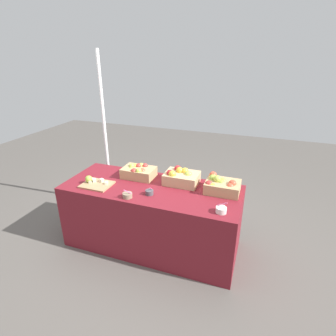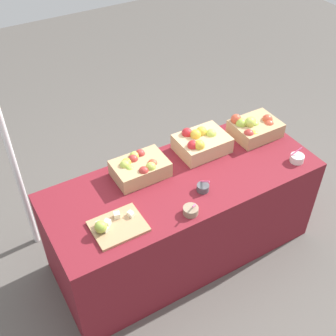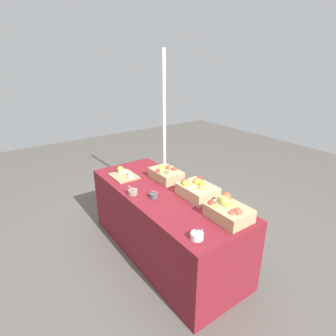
% 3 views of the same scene
% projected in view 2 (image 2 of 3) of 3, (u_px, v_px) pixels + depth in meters
% --- Properties ---
extents(ground_plane, '(10.00, 10.00, 0.00)m').
position_uv_depth(ground_plane, '(181.00, 248.00, 3.37)').
color(ground_plane, '#56514C').
extents(table, '(1.90, 0.76, 0.74)m').
position_uv_depth(table, '(182.00, 216.00, 3.13)').
color(table, maroon).
rests_on(table, ground_plane).
extents(apple_crate_left, '(0.35, 0.27, 0.17)m').
position_uv_depth(apple_crate_left, '(254.00, 127.00, 3.21)').
color(apple_crate_left, tan).
rests_on(apple_crate_left, table).
extents(apple_crate_middle, '(0.36, 0.28, 0.17)m').
position_uv_depth(apple_crate_middle, '(201.00, 142.00, 3.07)').
color(apple_crate_middle, tan).
rests_on(apple_crate_middle, table).
extents(apple_crate_right, '(0.36, 0.25, 0.15)m').
position_uv_depth(apple_crate_right, '(140.00, 168.00, 2.87)').
color(apple_crate_right, tan).
rests_on(apple_crate_right, table).
extents(cutting_board_front, '(0.31, 0.25, 0.09)m').
position_uv_depth(cutting_board_front, '(114.00, 226.00, 2.55)').
color(cutting_board_front, tan).
rests_on(cutting_board_front, table).
extents(sample_bowl_near, '(0.08, 0.08, 0.10)m').
position_uv_depth(sample_bowl_near, '(203.00, 188.00, 2.79)').
color(sample_bowl_near, '#4C4C51').
rests_on(sample_bowl_near, table).
extents(sample_bowl_mid, '(0.10, 0.10, 0.10)m').
position_uv_depth(sample_bowl_mid, '(191.00, 210.00, 2.63)').
color(sample_bowl_mid, gray).
rests_on(sample_bowl_mid, table).
extents(sample_bowl_far, '(0.10, 0.10, 0.10)m').
position_uv_depth(sample_bowl_far, '(297.00, 158.00, 3.01)').
color(sample_bowl_far, silver).
rests_on(sample_bowl_far, table).
extents(tent_pole, '(0.04, 0.04, 2.11)m').
position_uv_depth(tent_pole, '(5.00, 134.00, 2.75)').
color(tent_pole, white).
rests_on(tent_pole, ground_plane).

